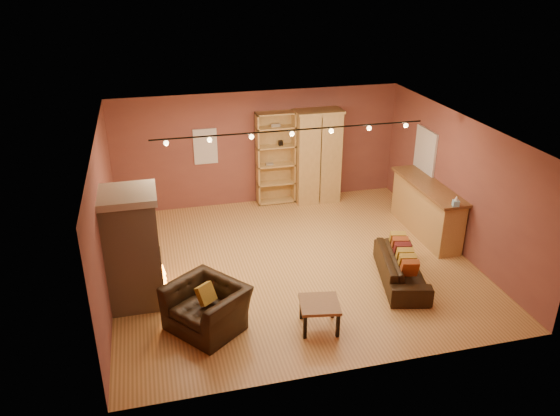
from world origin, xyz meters
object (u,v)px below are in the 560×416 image
object	(u,v)px
loveseat	(402,263)
coffee_table	(320,306)
bookcase	(275,157)
bar_counter	(426,209)
fireplace	(133,249)
armoire	(317,156)
armchair	(206,300)

from	to	relation	value
loveseat	coffee_table	distance (m)	2.21
bookcase	bar_counter	distance (m)	3.83
fireplace	bar_counter	xyz separation A→B (m)	(6.24, 1.20, -0.47)
bookcase	armoire	distance (m)	1.05
loveseat	armchair	bearing A→B (deg)	112.16
armoire	armchair	size ratio (longest dim) A/B	1.65
bar_counter	coffee_table	distance (m)	4.33
armoire	armchair	world-z (taller)	armoire
bookcase	coffee_table	bearing A→B (deg)	-95.71
bookcase	armoire	size ratio (longest dim) A/B	0.99
armoire	armchair	bearing A→B (deg)	-125.88
loveseat	coffee_table	bearing A→B (deg)	131.16
fireplace	loveseat	distance (m)	4.93
bookcase	loveseat	world-z (taller)	bookcase
coffee_table	bar_counter	bearing A→B (deg)	39.29
bookcase	armchair	xyz separation A→B (m)	(-2.32, -4.81, -0.65)
bookcase	bar_counter	bearing A→B (deg)	-41.86
armoire	coffee_table	distance (m)	5.38
armoire	armchair	xyz separation A→B (m)	(-3.35, -4.63, -0.65)
loveseat	coffee_table	size ratio (longest dim) A/B	2.68
bookcase	loveseat	xyz separation A→B (m)	(1.43, -4.26, -0.78)
bar_counter	armchair	size ratio (longest dim) A/B	1.72
bookcase	armoire	world-z (taller)	armoire
armchair	bookcase	bearing A→B (deg)	116.27
bookcase	coffee_table	distance (m)	5.35
bookcase	bar_counter	size ratio (longest dim) A/B	0.95
bookcase	fireplace	bearing A→B (deg)	-132.52
bookcase	loveseat	distance (m)	4.56
bookcase	armoire	xyz separation A→B (m)	(1.03, -0.17, -0.00)
bar_counter	loveseat	bearing A→B (deg)	-128.83
bar_counter	fireplace	bearing A→B (deg)	-169.12
armchair	coffee_table	bearing A→B (deg)	37.57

